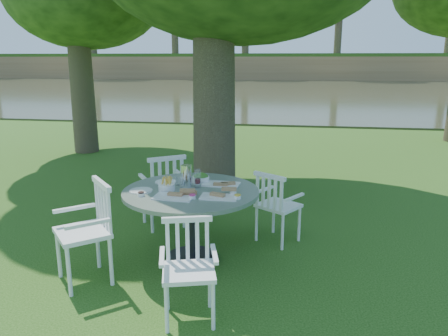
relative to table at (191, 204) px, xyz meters
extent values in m
plane|color=#193F0D|center=(0.23, 0.48, -0.63)|extent=(140.00, 140.00, 0.00)
cylinder|color=black|center=(0.00, 0.00, -0.61)|extent=(0.56, 0.56, 0.04)
cylinder|color=black|center=(0.00, 0.00, -0.24)|extent=(0.12, 0.12, 0.70)
cylinder|color=#5E6D5B|center=(0.00, 0.00, 0.13)|extent=(1.39, 1.39, 0.04)
cylinder|color=white|center=(1.12, 0.69, -0.42)|extent=(0.03, 0.03, 0.42)
cylinder|color=white|center=(0.81, 0.89, -0.42)|extent=(0.03, 0.03, 0.42)
cylinder|color=white|center=(0.94, 0.41, -0.42)|extent=(0.03, 0.03, 0.42)
cylinder|color=white|center=(0.63, 0.61, -0.42)|extent=(0.03, 0.03, 0.42)
cube|color=white|center=(0.87, 0.65, -0.19)|extent=(0.57, 0.56, 0.04)
cube|color=white|center=(0.77, 0.50, 0.00)|extent=(0.37, 0.27, 0.43)
cylinder|color=white|center=(-0.52, 1.19, -0.39)|extent=(0.04, 0.04, 0.47)
cylinder|color=white|center=(-0.86, 0.96, -0.39)|extent=(0.04, 0.04, 0.47)
cylinder|color=white|center=(-0.31, 0.88, -0.39)|extent=(0.04, 0.04, 0.47)
cylinder|color=white|center=(-0.65, 0.65, -0.39)|extent=(0.04, 0.04, 0.47)
cube|color=white|center=(-0.59, 0.92, -0.14)|extent=(0.64, 0.63, 0.04)
cube|color=white|center=(-0.47, 0.75, 0.08)|extent=(0.42, 0.30, 0.48)
cylinder|color=white|center=(-1.19, -0.57, -0.39)|extent=(0.04, 0.04, 0.48)
cylinder|color=white|center=(-0.91, -0.89, -0.39)|extent=(0.04, 0.04, 0.48)
cylinder|color=white|center=(-0.90, -0.32, -0.39)|extent=(0.04, 0.04, 0.48)
cylinder|color=white|center=(-0.62, -0.64, -0.39)|extent=(0.04, 0.04, 0.48)
cube|color=white|center=(-0.91, -0.60, -0.13)|extent=(0.65, 0.66, 0.04)
cube|color=white|center=(-0.75, -0.46, 0.09)|extent=(0.35, 0.39, 0.49)
cylinder|color=white|center=(0.10, -1.27, -0.42)|extent=(0.03, 0.03, 0.41)
cylinder|color=white|center=(0.45, -1.17, -0.42)|extent=(0.03, 0.03, 0.41)
cylinder|color=white|center=(0.01, -0.96, -0.42)|extent=(0.03, 0.03, 0.41)
cylinder|color=white|center=(0.36, -0.86, -0.42)|extent=(0.03, 0.03, 0.41)
cube|color=white|center=(0.23, -1.07, -0.20)|extent=(0.50, 0.48, 0.04)
cube|color=white|center=(0.18, -0.89, -0.01)|extent=(0.41, 0.15, 0.42)
cube|color=white|center=(-0.10, -0.27, 0.16)|extent=(0.40, 0.26, 0.01)
cube|color=white|center=(0.33, -0.20, 0.16)|extent=(0.36, 0.21, 0.01)
cube|color=white|center=(0.28, 0.23, 0.16)|extent=(0.40, 0.25, 0.02)
cylinder|color=white|center=(-0.49, -0.12, 0.15)|extent=(0.24, 0.24, 0.01)
cylinder|color=white|center=(-0.34, 0.23, 0.15)|extent=(0.23, 0.23, 0.01)
cylinder|color=white|center=(-0.24, -0.04, 0.18)|extent=(0.17, 0.17, 0.07)
cylinder|color=white|center=(0.04, 0.31, 0.18)|extent=(0.19, 0.19, 0.06)
cylinder|color=silver|center=(-0.07, 0.11, 0.26)|extent=(0.12, 0.12, 0.23)
cylinder|color=white|center=(0.05, 0.11, 0.24)|extent=(0.07, 0.07, 0.19)
cylinder|color=white|center=(-0.17, 0.15, 0.20)|extent=(0.06, 0.06, 0.10)
cylinder|color=white|center=(-0.11, 0.08, 0.20)|extent=(0.06, 0.06, 0.10)
cylinder|color=white|center=(0.08, -0.27, 0.16)|extent=(0.07, 0.07, 0.03)
cylinder|color=white|center=(0.51, -0.20, 0.16)|extent=(0.07, 0.07, 0.03)
cylinder|color=white|center=(0.45, -0.07, 0.16)|extent=(0.07, 0.07, 0.03)
cylinder|color=white|center=(-0.43, -0.27, 0.16)|extent=(0.07, 0.07, 0.03)
cube|color=#343620|center=(0.23, 23.48, -0.63)|extent=(100.00, 28.00, 0.12)
cube|color=olive|center=(0.23, 38.98, 0.47)|extent=(100.00, 3.00, 2.20)
cube|color=#193F0D|center=(0.23, 46.48, 1.72)|extent=(100.00, 18.00, 0.30)
camera|label=1|loc=(1.02, -4.16, 1.46)|focal=35.00mm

